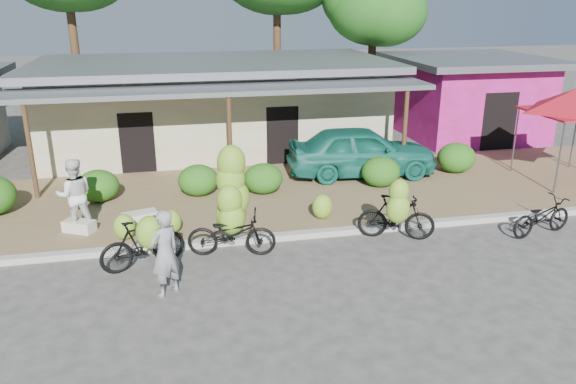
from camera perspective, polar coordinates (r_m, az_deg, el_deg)
The scene contains 24 objects.
ground at distance 11.84m, azimuth -2.25°, elevation -9.03°, with size 100.00×100.00×0.00m, color #403E3C.
sidewalk at distance 16.34m, azimuth -5.31°, elevation -0.63°, with size 60.00×6.00×0.12m, color olive.
curb at distance 13.58m, azimuth -3.73°, elevation -4.81°, with size 60.00×0.25×0.15m, color #A8A399.
shop_main at distance 21.62m, azimuth -7.42°, elevation 8.81°, with size 13.00×8.50×3.35m.
shop_pink at distance 24.84m, azimuth 17.79°, elevation 9.31°, with size 6.00×6.00×3.25m.
tree_near_right at distance 26.48m, azimuth 8.26°, elevation 18.29°, with size 4.33×4.14×6.83m.
hedge_1 at distance 16.61m, azimuth -18.74°, elevation 0.60°, with size 1.16×1.05×0.91m, color #176016.
hedge_2 at distance 16.42m, azimuth -9.11°, elevation 1.20°, with size 1.16×1.05×0.91m, color #176016.
hedge_3 at distance 16.40m, azimuth -2.53°, elevation 1.38°, with size 1.15×1.03×0.89m, color #176016.
hedge_4 at distance 17.22m, azimuth 9.40°, elevation 2.05°, with size 1.17×1.05×0.91m, color #176016.
hedge_5 at distance 19.16m, azimuth 16.73°, elevation 3.36°, with size 1.25×1.13×0.98m, color #176016.
red_canopy at distance 19.26m, azimuth 27.14°, elevation 8.26°, with size 3.50×3.50×2.86m.
bike_left at distance 12.43m, azimuth -14.46°, elevation -4.94°, with size 1.94×1.41×1.43m.
bike_center at distance 12.87m, azimuth -5.75°, elevation -2.08°, with size 2.10×1.39×2.45m.
bike_right at distance 13.65m, azimuth 10.98°, elevation -2.22°, with size 1.92×1.42×1.72m.
bike_far_right at distance 15.17m, azimuth 24.38°, elevation -2.29°, with size 1.91×1.02×0.95m.
loose_banana_a at distance 13.87m, azimuth -16.28°, elevation -3.41°, with size 0.51×0.43×0.64m, color #76B22C.
loose_banana_b at distance 13.93m, azimuth -11.78°, elevation -2.99°, with size 0.49×0.42×0.61m, color #76B22C.
loose_banana_c at distance 14.57m, azimuth 3.51°, elevation -1.48°, with size 0.53×0.45×0.66m, color #76B22C.
sack_near at distance 14.78m, azimuth -14.79°, elevation -2.56°, with size 0.85×0.40×0.30m, color beige.
sack_far at distance 14.74m, azimuth -20.45°, elevation -3.26°, with size 0.75×0.38×0.28m, color beige.
vendor at distance 11.21m, azimuth -12.39°, elevation -6.09°, with size 0.65×0.43×1.79m, color gray.
bystander at distance 14.63m, azimuth -20.86°, elevation -0.26°, with size 0.88×0.69×1.82m, color silver.
teal_van at distance 18.13m, azimuth 7.47°, elevation 4.16°, with size 1.89×4.70×1.60m, color #166555.
Camera 1 is at (-1.74, -10.26, 5.63)m, focal length 35.00 mm.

